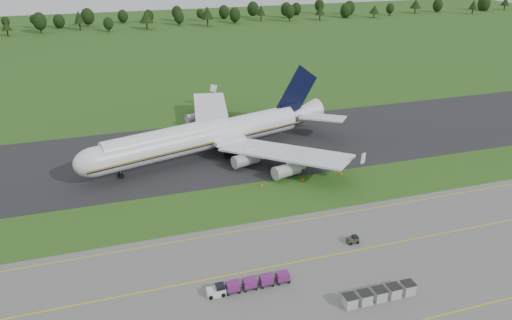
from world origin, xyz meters
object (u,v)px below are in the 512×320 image
object	(u,v)px
baggage_train	(248,284)
utility_cart	(353,240)
uld_row	(379,294)
aircraft	(206,136)
edge_markers	(303,180)

from	to	relation	value
baggage_train	utility_cart	distance (m)	21.96
utility_cart	uld_row	distance (m)	14.97
uld_row	baggage_train	bearing A→B (deg)	154.86
aircraft	uld_row	xyz separation A→B (m)	(12.38, -59.57, -4.36)
baggage_train	edge_markers	size ratio (longest dim) A/B	0.67
aircraft	baggage_train	xyz separation A→B (m)	(-5.26, -51.29, -4.45)
baggage_train	aircraft	bearing A→B (deg)	84.14
aircraft	edge_markers	world-z (taller)	aircraft
baggage_train	uld_row	size ratio (longest dim) A/B	1.13
utility_cart	edge_markers	xyz separation A→B (m)	(1.06, 25.05, -0.30)
uld_row	edge_markers	world-z (taller)	uld_row
baggage_train	uld_row	bearing A→B (deg)	-25.14
baggage_train	utility_cart	world-z (taller)	baggage_train
utility_cart	edge_markers	world-z (taller)	utility_cart
baggage_train	uld_row	world-z (taller)	uld_row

